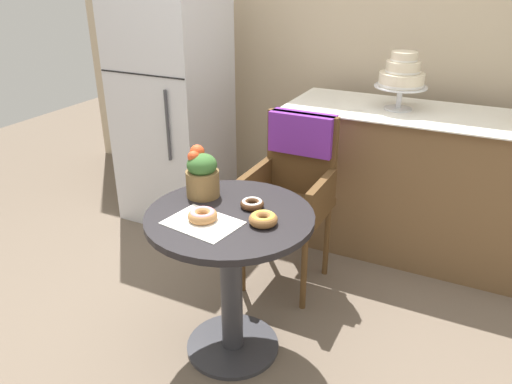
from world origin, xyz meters
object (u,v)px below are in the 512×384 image
(cafe_table, at_px, (231,257))
(donut_mid, at_px, (203,215))
(wicker_chair, at_px, (295,174))
(refrigerator, at_px, (173,98))
(tiered_cake_stand, at_px, (402,75))
(donut_side, at_px, (252,203))
(donut_front, at_px, (263,219))
(flower_vase, at_px, (202,173))

(cafe_table, relative_size, donut_mid, 5.88)
(wicker_chair, distance_m, donut_mid, 0.82)
(donut_mid, xyz_separation_m, refrigerator, (-0.98, 1.20, 0.10))
(cafe_table, distance_m, tiered_cake_stand, 1.48)
(cafe_table, xyz_separation_m, donut_mid, (-0.07, -0.10, 0.24))
(donut_mid, bearing_deg, refrigerator, 129.25)
(donut_side, height_order, tiered_cake_stand, tiered_cake_stand)
(wicker_chair, height_order, refrigerator, refrigerator)
(donut_front, height_order, donut_mid, same)
(cafe_table, bearing_deg, donut_mid, -125.08)
(wicker_chair, relative_size, donut_mid, 7.80)
(wicker_chair, relative_size, flower_vase, 4.18)
(wicker_chair, height_order, donut_side, wicker_chair)
(cafe_table, xyz_separation_m, tiered_cake_stand, (0.41, 1.30, 0.59))
(cafe_table, bearing_deg, tiered_cake_stand, 72.54)
(refrigerator, bearing_deg, donut_front, -42.60)
(wicker_chair, xyz_separation_m, donut_front, (0.16, -0.72, 0.10))
(tiered_cake_stand, xyz_separation_m, refrigerator, (-1.46, -0.20, -0.25))
(wicker_chair, relative_size, donut_front, 8.05)
(donut_front, xyz_separation_m, refrigerator, (-1.22, 1.12, 0.11))
(donut_front, relative_size, flower_vase, 0.52)
(donut_front, distance_m, tiered_cake_stand, 1.39)
(cafe_table, height_order, donut_mid, donut_mid)
(tiered_cake_stand, distance_m, refrigerator, 1.49)
(wicker_chair, bearing_deg, cafe_table, -96.29)
(flower_vase, distance_m, refrigerator, 1.31)
(donut_mid, height_order, donut_side, donut_mid)
(donut_front, relative_size, refrigerator, 0.07)
(tiered_cake_stand, bearing_deg, donut_front, -100.49)
(wicker_chair, height_order, tiered_cake_stand, tiered_cake_stand)
(cafe_table, height_order, flower_vase, flower_vase)
(tiered_cake_stand, bearing_deg, flower_vase, -116.95)
(donut_front, distance_m, flower_vase, 0.39)
(tiered_cake_stand, bearing_deg, donut_side, -106.32)
(donut_front, bearing_deg, donut_side, 133.19)
(wicker_chair, distance_m, flower_vase, 0.66)
(donut_front, height_order, flower_vase, flower_vase)
(donut_front, bearing_deg, cafe_table, 174.00)
(cafe_table, height_order, donut_front, donut_front)
(donut_side, height_order, refrigerator, refrigerator)
(flower_vase, height_order, tiered_cake_stand, tiered_cake_stand)
(wicker_chair, distance_m, refrigerator, 1.15)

